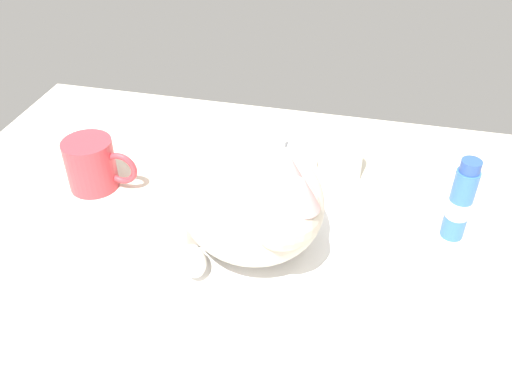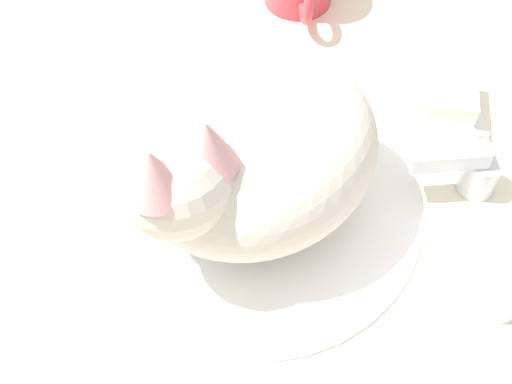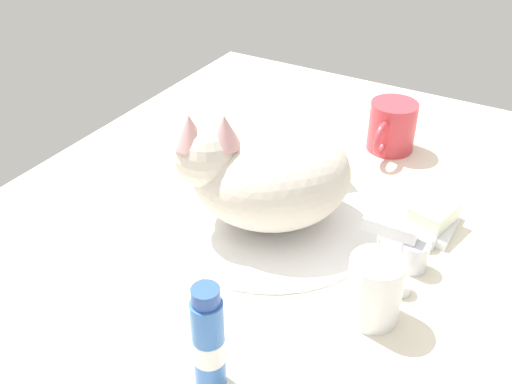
{
  "view_description": "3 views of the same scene",
  "coord_description": "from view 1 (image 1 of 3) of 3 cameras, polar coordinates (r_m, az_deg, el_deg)",
  "views": [
    {
      "loc": [
        14.15,
        -57.58,
        54.52
      ],
      "look_at": [
        -0.14,
        3.22,
        7.05
      ],
      "focal_mm": 38.17,
      "sensor_mm": 36.0,
      "label": 1
    },
    {
      "loc": [
        36.9,
        -3.11,
        54.11
      ],
      "look_at": [
        2.39,
        0.01,
        5.23
      ],
      "focal_mm": 48.49,
      "sensor_mm": 36.0,
      "label": 2
    },
    {
      "loc": [
        62.78,
        33.82,
        52.46
      ],
      "look_at": [
        2.96,
        -0.72,
        6.37
      ],
      "focal_mm": 42.38,
      "sensor_mm": 36.0,
      "label": 3
    }
  ],
  "objects": [
    {
      "name": "ground_plane",
      "position": [
        0.82,
        -0.42,
        -6.14
      ],
      "size": [
        110.0,
        82.5,
        3.0
      ],
      "primitive_type": "cube",
      "color": "silver"
    },
    {
      "name": "toothpaste_bottle",
      "position": [
        0.83,
        20.63,
        -1.02
      ],
      "size": [
        3.41,
        3.41,
        13.37
      ],
      "color": "#3870C6",
      "rests_on": "ground_plane"
    },
    {
      "name": "coffee_mug",
      "position": [
        0.93,
        -16.78,
        2.78
      ],
      "size": [
        12.18,
        8.06,
        8.65
      ],
      "color": "#C63842",
      "rests_on": "ground_plane"
    },
    {
      "name": "cat",
      "position": [
        0.74,
        -0.19,
        -1.03
      ],
      "size": [
        30.09,
        29.05,
        17.77
      ],
      "color": "beige",
      "rests_on": "sink_basin"
    },
    {
      "name": "soap_bar",
      "position": [
        0.97,
        -3.21,
        4.87
      ],
      "size": [
        7.68,
        6.33,
        2.75
      ],
      "primitive_type": "cube",
      "rotation": [
        0.0,
        0.0,
        -0.22
      ],
      "color": "silver",
      "rests_on": "soap_dish"
    },
    {
      "name": "rinse_cup",
      "position": [
        0.92,
        9.14,
        3.72
      ],
      "size": [
        6.44,
        6.44,
        8.53
      ],
      "color": "white",
      "rests_on": "ground_plane"
    },
    {
      "name": "soap_dish",
      "position": [
        0.98,
        -3.18,
        3.9
      ],
      "size": [
        9.0,
        6.4,
        1.2
      ],
      "primitive_type": "cube",
      "color": "white",
      "rests_on": "ground_plane"
    },
    {
      "name": "sink_basin",
      "position": [
        0.8,
        -0.43,
        -5.15
      ],
      "size": [
        31.88,
        31.88,
        0.81
      ],
      "primitive_type": "cylinder",
      "color": "white",
      "rests_on": "ground_plane"
    },
    {
      "name": "faucet",
      "position": [
        0.95,
        2.47,
        3.95
      ],
      "size": [
        13.21,
        9.05,
        6.1
      ],
      "color": "silver",
      "rests_on": "ground_plane"
    }
  ]
}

